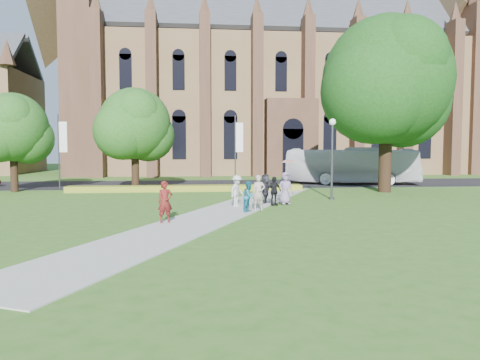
{
  "coord_description": "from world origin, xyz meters",
  "views": [
    {
      "loc": [
        -1.55,
        -23.03,
        3.39
      ],
      "look_at": [
        1.07,
        2.37,
        1.6
      ],
      "focal_mm": 35.0,
      "sensor_mm": 36.0,
      "label": 1
    }
  ],
  "objects": [
    {
      "name": "ground",
      "position": [
        0.0,
        0.0,
        0.0
      ],
      "size": [
        160.0,
        160.0,
        0.0
      ],
      "primitive_type": "plane",
      "color": "#2E5E1C",
      "rests_on": "ground"
    },
    {
      "name": "footpath",
      "position": [
        0.0,
        1.0,
        0.02
      ],
      "size": [
        15.58,
        28.54,
        0.04
      ],
      "primitive_type": "cube",
      "rotation": [
        0.0,
        0.0,
        -0.44
      ],
      "color": "#B2B2A8",
      "rests_on": "ground"
    },
    {
      "name": "tour_coach",
      "position": [
        13.01,
        18.64,
        1.71
      ],
      "size": [
        12.44,
        5.63,
        3.37
      ],
      "primitive_type": "imported",
      "rotation": [
        0.0,
        0.0,
        1.33
      ],
      "color": "white",
      "rests_on": "road"
    },
    {
      "name": "pedestrian_4",
      "position": [
        3.93,
        4.0,
        0.98
      ],
      "size": [
        1.05,
        0.83,
        1.89
      ],
      "primitive_type": "imported",
      "rotation": [
        0.0,
        0.0,
        0.28
      ],
      "color": "slate",
      "rests_on": "footpath"
    },
    {
      "name": "street_tree_0",
      "position": [
        -15.0,
        14.0,
        4.87
      ],
      "size": [
        5.2,
        5.2,
        7.5
      ],
      "color": "#332114",
      "rests_on": "ground"
    },
    {
      "name": "parasol",
      "position": [
        4.11,
        4.1,
        2.26
      ],
      "size": [
        0.92,
        0.92,
        0.66
      ],
      "primitive_type": "imported",
      "rotation": [
        0.0,
        0.0,
        0.26
      ],
      "color": "#ECA7AD",
      "rests_on": "pedestrian_4"
    },
    {
      "name": "pedestrian_0",
      "position": [
        -2.74,
        -2.17,
        0.97
      ],
      "size": [
        0.79,
        0.64,
        1.86
      ],
      "primitive_type": "imported",
      "rotation": [
        0.0,
        0.0,
        0.34
      ],
      "color": "#5E1815",
      "rests_on": "footpath"
    },
    {
      "name": "street_tree_1",
      "position": [
        -6.0,
        14.5,
        5.22
      ],
      "size": [
        5.6,
        5.6,
        8.05
      ],
      "color": "#332114",
      "rests_on": "ground"
    },
    {
      "name": "large_tree",
      "position": [
        13.0,
        11.0,
        8.37
      ],
      "size": [
        9.6,
        9.6,
        13.2
      ],
      "color": "#332114",
      "rests_on": "ground"
    },
    {
      "name": "pedestrian_3",
      "position": [
        3.16,
        3.54,
        0.87
      ],
      "size": [
        1.05,
        0.73,
        1.66
      ],
      "primitive_type": "imported",
      "rotation": [
        0.0,
        0.0,
        0.36
      ],
      "color": "black",
      "rests_on": "footpath"
    },
    {
      "name": "pedestrian_6",
      "position": [
        1.98,
        1.43,
        0.98
      ],
      "size": [
        0.71,
        0.48,
        1.89
      ],
      "primitive_type": "imported",
      "rotation": [
        0.0,
        0.0,
        0.04
      ],
      "color": "#A8978C",
      "rests_on": "footpath"
    },
    {
      "name": "pedestrian_1",
      "position": [
        1.4,
        0.92,
        0.84
      ],
      "size": [
        0.92,
        0.98,
        1.6
      ],
      "primitive_type": "imported",
      "rotation": [
        0.0,
        0.0,
        1.03
      ],
      "color": "#196680",
      "rests_on": "footpath"
    },
    {
      "name": "pedestrian_2",
      "position": [
        0.98,
        3.16,
        0.93
      ],
      "size": [
        1.23,
        1.31,
        1.78
      ],
      "primitive_type": "imported",
      "rotation": [
        0.0,
        0.0,
        0.89
      ],
      "color": "#BABABA",
      "rests_on": "footpath"
    },
    {
      "name": "banner_pole_1",
      "position": [
        -11.89,
        15.2,
        3.39
      ],
      "size": [
        0.7,
        0.1,
        6.0
      ],
      "color": "#38383D",
      "rests_on": "ground"
    },
    {
      "name": "pedestrian_5",
      "position": [
        2.86,
        4.68,
        0.92
      ],
      "size": [
        1.33,
        1.64,
        1.75
      ],
      "primitive_type": "imported",
      "rotation": [
        0.0,
        0.0,
        0.99
      ],
      "color": "#26262D",
      "rests_on": "footpath"
    },
    {
      "name": "streetlamp",
      "position": [
        7.5,
        6.5,
        3.3
      ],
      "size": [
        0.44,
        0.44,
        5.24
      ],
      "color": "#38383D",
      "rests_on": "ground"
    },
    {
      "name": "flower_hedge",
      "position": [
        -2.0,
        13.2,
        0.23
      ],
      "size": [
        18.0,
        1.4,
        0.45
      ],
      "primitive_type": "cube",
      "color": "#B89224",
      "rests_on": "ground"
    },
    {
      "name": "road",
      "position": [
        0.0,
        20.0,
        0.01
      ],
      "size": [
        160.0,
        10.0,
        0.02
      ],
      "primitive_type": "cube",
      "color": "black",
      "rests_on": "ground"
    },
    {
      "name": "banner_pole_0",
      "position": [
        2.11,
        15.2,
        3.39
      ],
      "size": [
        0.7,
        0.1,
        6.0
      ],
      "color": "#38383D",
      "rests_on": "ground"
    },
    {
      "name": "cathedral",
      "position": [
        10.0,
        39.73,
        12.98
      ],
      "size": [
        52.6,
        18.25,
        28.0
      ],
      "color": "olive",
      "rests_on": "ground"
    }
  ]
}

